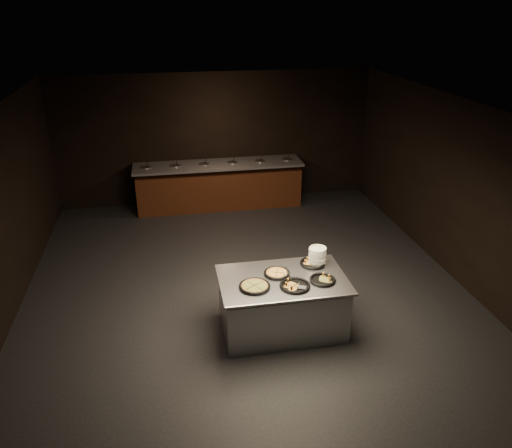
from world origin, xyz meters
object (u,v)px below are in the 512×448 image
at_px(pan_cheese_whole, 277,273).
at_px(serving_counter, 282,305).
at_px(pan_veggie_whole, 255,286).
at_px(plate_stack, 317,256).

bearing_deg(pan_cheese_whole, serving_counter, -66.45).
distance_m(pan_veggie_whole, pan_cheese_whole, 0.46).
xyz_separation_m(pan_veggie_whole, pan_cheese_whole, (0.36, 0.28, -0.00)).
distance_m(serving_counter, plate_stack, 0.86).
bearing_deg(pan_cheese_whole, pan_veggie_whole, -142.46).
relative_size(plate_stack, pan_cheese_whole, 0.69).
height_order(plate_stack, pan_cheese_whole, plate_stack).
relative_size(serving_counter, plate_stack, 6.98).
height_order(serving_counter, pan_veggie_whole, pan_veggie_whole).
bearing_deg(plate_stack, pan_veggie_whole, -154.71).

